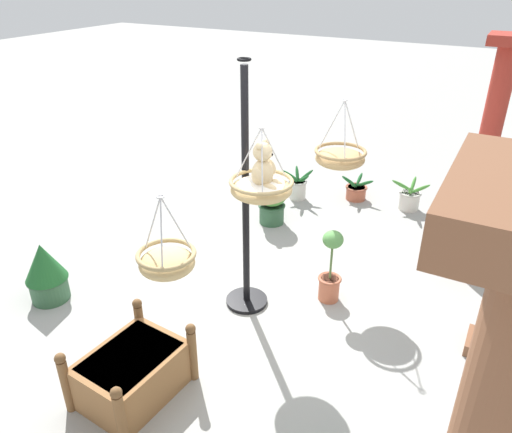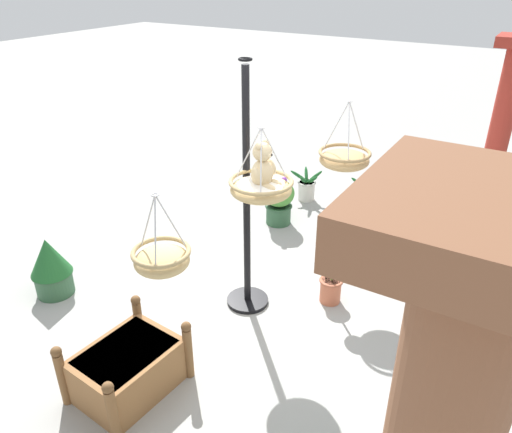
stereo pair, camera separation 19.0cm
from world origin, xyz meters
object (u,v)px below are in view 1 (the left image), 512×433
hanging_basket_with_teddy (261,188)px  potted_plant_conical_shrub (356,191)px  greenhouse_pillar_far_back (482,169)px  potted_plant_trailing_ivy (410,198)px  potted_plant_tall_leafy (330,271)px  potted_plant_small_succulent (298,187)px  potted_plant_flowering_red (272,200)px  hanging_basket_left_high (340,157)px  teddy_bear (264,168)px  hanging_basket_right_low (167,261)px  potted_plant_fern_front (46,272)px  wooden_planter_box (132,372)px  display_pole_central (246,238)px

hanging_basket_with_teddy → potted_plant_conical_shrub: hanging_basket_with_teddy is taller
greenhouse_pillar_far_back → potted_plant_trailing_ivy: size_ratio=4.75×
greenhouse_pillar_far_back → potted_plant_tall_leafy: 1.96m
potted_plant_small_succulent → potted_plant_conical_shrub: potted_plant_small_succulent is taller
potted_plant_flowering_red → hanging_basket_left_high: bearing=57.8°
teddy_bear → potted_plant_flowering_red: size_ratio=0.65×
hanging_basket_right_low → potted_plant_small_succulent: hanging_basket_right_low is taller
potted_plant_small_succulent → potted_plant_fern_front: bearing=-19.8°
potted_plant_tall_leafy → potted_plant_fern_front: bearing=-61.5°
greenhouse_pillar_far_back → potted_plant_conical_shrub: bearing=-126.9°
greenhouse_pillar_far_back → wooden_planter_box: bearing=-32.7°
hanging_basket_with_teddy → potted_plant_fern_front: hanging_basket_with_teddy is taller
teddy_bear → potted_plant_tall_leafy: 1.51m
display_pole_central → wooden_planter_box: size_ratio=2.67×
hanging_basket_with_teddy → potted_plant_conical_shrub: size_ratio=1.31×
display_pole_central → hanging_basket_with_teddy: 0.72m
teddy_bear → potted_plant_trailing_ivy: teddy_bear is taller
hanging_basket_left_high → wooden_planter_box: bearing=-17.0°
hanging_basket_right_low → potted_plant_flowering_red: 3.22m
hanging_basket_right_low → potted_plant_flowering_red: hanging_basket_right_low is taller
teddy_bear → potted_plant_tall_leafy: teddy_bear is taller
greenhouse_pillar_far_back → potted_plant_fern_front: size_ratio=3.91×
hanging_basket_with_teddy → potted_plant_small_succulent: hanging_basket_with_teddy is taller
hanging_basket_with_teddy → greenhouse_pillar_far_back: greenhouse_pillar_far_back is taller
teddy_bear → potted_plant_small_succulent: size_ratio=0.88×
hanging_basket_with_teddy → potted_plant_fern_front: (0.81, -2.14, -1.11)m
hanging_basket_with_teddy → potted_plant_small_succulent: size_ratio=1.32×
potted_plant_tall_leafy → potted_plant_small_succulent: (-2.15, -1.34, -0.16)m
greenhouse_pillar_far_back → potted_plant_flowering_red: 2.66m
hanging_basket_with_teddy → greenhouse_pillar_far_back: size_ratio=0.25×
teddy_bear → potted_plant_tall_leafy: (-0.62, 0.47, -1.29)m
potted_plant_flowering_red → potted_plant_conical_shrub: potted_plant_flowering_red is taller
wooden_planter_box → potted_plant_trailing_ivy: (-4.62, 1.20, -0.05)m
teddy_bear → potted_plant_fern_front: 2.65m
hanging_basket_left_high → potted_plant_flowering_red: size_ratio=1.06×
greenhouse_pillar_far_back → potted_plant_small_succulent: greenhouse_pillar_far_back is taller
hanging_basket_with_teddy → greenhouse_pillar_far_back: 2.53m
display_pole_central → greenhouse_pillar_far_back: greenhouse_pillar_far_back is taller
teddy_bear → wooden_planter_box: 2.04m
teddy_bear → hanging_basket_left_high: hanging_basket_left_high is taller
potted_plant_fern_front → potted_plant_tall_leafy: bearing=118.5°
display_pole_central → hanging_basket_with_teddy: display_pole_central is taller
display_pole_central → greenhouse_pillar_far_back: 2.64m
teddy_bear → hanging_basket_left_high: bearing=165.8°
hanging_basket_right_low → potted_plant_flowering_red: (-3.03, -0.64, -0.91)m
hanging_basket_left_high → potted_plant_trailing_ivy: (-2.07, 0.42, -1.24)m
potted_plant_fern_front → hanging_basket_right_low: bearing=80.5°
hanging_basket_right_low → potted_plant_trailing_ivy: size_ratio=1.16×
display_pole_central → potted_plant_tall_leafy: (-0.47, 0.74, -0.44)m
potted_plant_tall_leafy → wooden_planter_box: bearing=-25.5°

